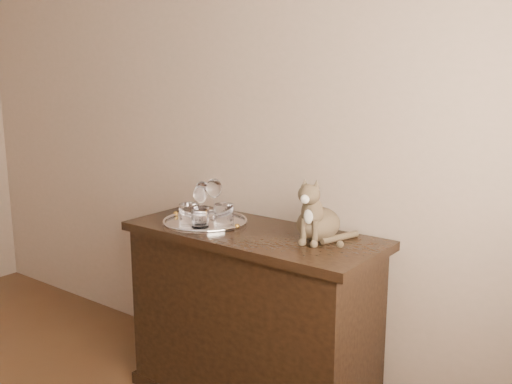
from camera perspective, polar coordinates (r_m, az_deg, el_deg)
wall_back at (r=3.11m, az=-5.75°, el=8.09°), size 4.00×0.10×2.70m
sideboard at (r=2.72m, az=-0.38°, el=-12.56°), size 1.20×0.50×0.85m
tray at (r=2.71m, az=-5.10°, el=-3.07°), size 0.40×0.40×0.01m
wine_glass_a at (r=2.77m, az=-5.38°, el=-0.75°), size 0.07×0.07×0.18m
wine_glass_b at (r=2.74m, az=-4.20°, el=-0.68°), size 0.08×0.08×0.20m
wine_glass_d at (r=2.69m, az=-5.58°, el=-1.19°), size 0.07×0.07×0.18m
tumbler_a at (r=2.61m, az=-5.62°, el=-2.55°), size 0.08×0.08×0.09m
tumbler_b at (r=2.66m, az=-6.76°, el=-2.23°), size 0.09×0.09×0.10m
tumbler_c at (r=2.64m, az=-3.21°, el=-2.28°), size 0.09×0.09×0.10m
cat at (r=2.43m, az=6.29°, el=-1.57°), size 0.31×0.30×0.28m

